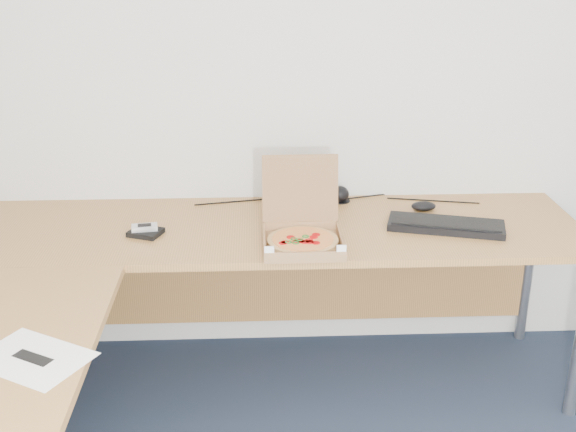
{
  "coord_description": "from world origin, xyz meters",
  "views": [
    {
      "loc": [
        -0.57,
        -1.33,
        1.84
      ],
      "look_at": [
        -0.45,
        1.28,
        0.82
      ],
      "focal_mm": 45.21,
      "sensor_mm": 36.0,
      "label": 1
    }
  ],
  "objects_px": {
    "pizza_box": "(302,236)",
    "drinking_glass": "(304,198)",
    "keyboard": "(446,225)",
    "desk": "(186,281)",
    "wallet": "(146,232)"
  },
  "relations": [
    {
      "from": "pizza_box",
      "to": "drinking_glass",
      "type": "bearing_deg",
      "value": 84.83
    },
    {
      "from": "pizza_box",
      "to": "keyboard",
      "type": "height_order",
      "value": "pizza_box"
    },
    {
      "from": "pizza_box",
      "to": "desk",
      "type": "bearing_deg",
      "value": -151.63
    },
    {
      "from": "desk",
      "to": "pizza_box",
      "type": "xyz_separation_m",
      "value": [
        0.43,
        0.23,
        0.07
      ]
    },
    {
      "from": "desk",
      "to": "keyboard",
      "type": "relative_size",
      "value": 5.45
    },
    {
      "from": "keyboard",
      "to": "wallet",
      "type": "relative_size",
      "value": 3.82
    },
    {
      "from": "pizza_box",
      "to": "wallet",
      "type": "distance_m",
      "value": 0.63
    },
    {
      "from": "drinking_glass",
      "to": "wallet",
      "type": "distance_m",
      "value": 0.68
    },
    {
      "from": "keyboard",
      "to": "wallet",
      "type": "bearing_deg",
      "value": -164.34
    },
    {
      "from": "pizza_box",
      "to": "keyboard",
      "type": "relative_size",
      "value": 0.76
    },
    {
      "from": "desk",
      "to": "wallet",
      "type": "relative_size",
      "value": 20.82
    },
    {
      "from": "desk",
      "to": "wallet",
      "type": "height_order",
      "value": "wallet"
    },
    {
      "from": "pizza_box",
      "to": "drinking_glass",
      "type": "distance_m",
      "value": 0.35
    },
    {
      "from": "desk",
      "to": "wallet",
      "type": "bearing_deg",
      "value": 117.54
    },
    {
      "from": "drinking_glass",
      "to": "keyboard",
      "type": "height_order",
      "value": "drinking_glass"
    }
  ]
}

